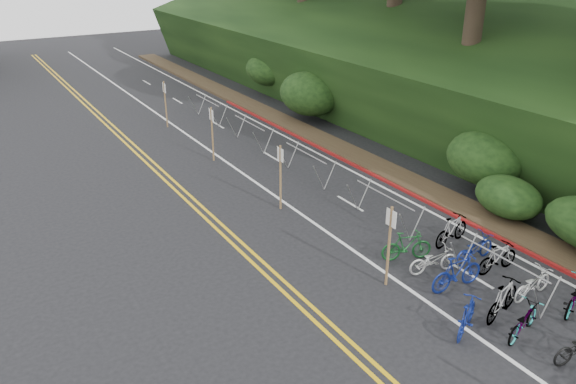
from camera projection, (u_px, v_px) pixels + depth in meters
The scene contains 7 objects.
road_markings at pixel (294, 217), 20.34m from camera, with size 7.47×80.00×0.01m.
red_curb at pixel (370, 172), 24.22m from camera, with size 0.25×28.00×0.10m, color maroon.
embankment at pixel (394, 68), 32.15m from camera, with size 14.30×48.14×9.11m.
bike_racks_rest at pixel (305, 159), 23.39m from camera, with size 1.14×23.00×1.17m.
signposts_rest at pixel (243, 150), 22.79m from camera, with size 0.08×18.40×2.50m.
bike_front at pixel (467, 316), 14.17m from camera, with size 1.57×0.44×0.94m, color navy.
bike_valet at pixel (549, 307), 14.52m from camera, with size 3.18×10.47×1.10m.
Camera 1 is at (-9.06, -5.34, 9.08)m, focal length 35.00 mm.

